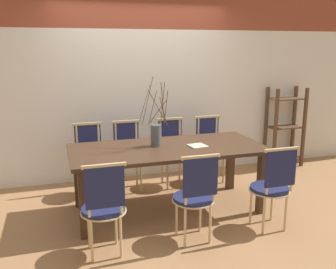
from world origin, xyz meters
name	(u,v)px	position (x,y,z in m)	size (l,w,h in m)	color
ground_plane	(168,209)	(0.00, 0.00, 0.00)	(16.00, 16.00, 0.00)	#9E7047
wall_rear	(141,68)	(0.00, 1.33, 1.60)	(12.00, 0.06, 3.20)	silver
dining_table	(168,155)	(0.00, 0.00, 0.67)	(2.24, 1.02, 0.77)	#422B1C
chair_near_leftend	(104,205)	(-0.86, -0.80, 0.50)	(0.43, 0.43, 0.93)	#1E234C
chair_near_left	(195,194)	(0.03, -0.80, 0.50)	(0.43, 0.43, 0.93)	#1E234C
chair_near_center	(272,185)	(0.89, -0.80, 0.50)	(0.43, 0.43, 0.93)	#1E234C
chair_far_leftend	(90,157)	(-0.83, 0.80, 0.50)	(0.43, 0.43, 0.93)	#1E234C
chair_far_left	(128,153)	(-0.32, 0.80, 0.50)	(0.43, 0.43, 0.93)	#1E234C
chair_far_center	(173,150)	(0.32, 0.80, 0.50)	(0.43, 0.43, 0.93)	#1E234C
chair_far_right	(210,147)	(0.89, 0.80, 0.50)	(0.43, 0.43, 0.93)	#1E234C
vase_centerpiece	(156,133)	(-0.12, 0.09, 0.92)	(0.37, 0.36, 0.79)	#4C5156
book_stack	(198,146)	(0.34, -0.08, 0.78)	(0.22, 0.22, 0.01)	beige
shelving_rack	(285,127)	(2.32, 1.10, 0.64)	(0.57, 0.32, 1.28)	#513823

